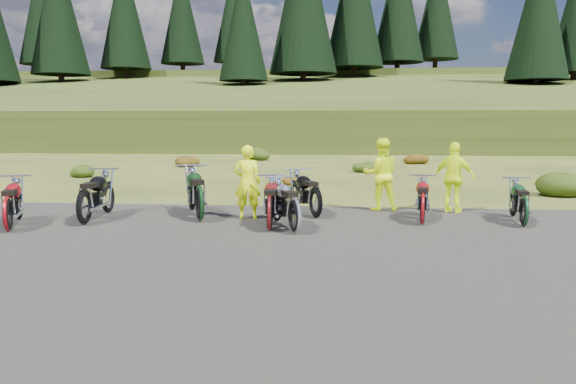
# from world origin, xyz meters

# --- Properties ---
(ground) EXTENTS (300.00, 300.00, 0.00)m
(ground) POSITION_xyz_m (0.00, 0.00, 0.00)
(ground) COLOR #324015
(ground) RESTS_ON ground
(gravel_pad) EXTENTS (20.00, 12.00, 0.04)m
(gravel_pad) POSITION_xyz_m (0.00, -2.00, 0.00)
(gravel_pad) COLOR black
(gravel_pad) RESTS_ON ground
(hill_slope) EXTENTS (300.00, 45.97, 9.37)m
(hill_slope) POSITION_xyz_m (0.00, 50.00, 0.00)
(hill_slope) COLOR #2D3913
(hill_slope) RESTS_ON ground
(hill_plateau) EXTENTS (300.00, 90.00, 9.17)m
(hill_plateau) POSITION_xyz_m (0.00, 110.00, 0.00)
(hill_plateau) COLOR #2D3913
(hill_plateau) RESTS_ON ground
(conifer_15) EXTENTS (7.92, 7.92, 20.00)m
(conifer_15) POSITION_xyz_m (-45.00, 76.00, 20.16)
(conifer_15) COLOR black
(conifer_15) RESTS_ON ground
(conifer_17) EXTENTS (7.04, 7.04, 18.00)m
(conifer_17) POSITION_xyz_m (-33.00, 57.00, 15.97)
(conifer_17) COLOR black
(conifer_17) RESTS_ON ground
(conifer_18) EXTENTS (6.60, 6.60, 17.00)m
(conifer_18) POSITION_xyz_m (-27.00, 63.00, 16.66)
(conifer_18) COLOR black
(conifer_18) RESTS_ON ground
(conifer_19) EXTENTS (6.16, 6.16, 16.00)m
(conifer_19) POSITION_xyz_m (-21.00, 69.00, 17.36)
(conifer_19) COLOR black
(conifer_19) RESTS_ON ground
(conifer_20) EXTENTS (5.72, 5.72, 15.00)m
(conifer_20) POSITION_xyz_m (-15.00, 75.00, 17.65)
(conifer_20) COLOR black
(conifer_20) RESTS_ON ground
(conifer_21) EXTENTS (5.28, 5.28, 14.00)m
(conifer_21) POSITION_xyz_m (-9.00, 50.00, 12.56)
(conifer_21) COLOR black
(conifer_21) RESTS_ON ground
(conifer_24) EXTENTS (7.04, 7.04, 18.00)m
(conifer_24) POSITION_xyz_m (9.00, 68.00, 18.16)
(conifer_24) COLOR black
(conifer_24) RESTS_ON ground
(conifer_25) EXTENTS (6.60, 6.60, 17.00)m
(conifer_25) POSITION_xyz_m (15.00, 74.00, 18.66)
(conifer_25) COLOR black
(conifer_25) RESTS_ON ground
(conifer_26) EXTENTS (6.16, 6.16, 16.00)m
(conifer_26) POSITION_xyz_m (21.00, 49.00, 13.37)
(conifer_26) COLOR black
(conifer_26) RESTS_ON ground
(shrub_1) EXTENTS (1.03, 1.03, 0.61)m
(shrub_1) POSITION_xyz_m (-9.10, 11.30, 0.31)
(shrub_1) COLOR #1B320C
(shrub_1) RESTS_ON ground
(shrub_2) EXTENTS (1.30, 1.30, 0.77)m
(shrub_2) POSITION_xyz_m (-6.20, 16.60, 0.38)
(shrub_2) COLOR #5B270B
(shrub_2) RESTS_ON ground
(shrub_3) EXTENTS (1.56, 1.56, 0.92)m
(shrub_3) POSITION_xyz_m (-3.30, 21.90, 0.46)
(shrub_3) COLOR #1B320C
(shrub_3) RESTS_ON ground
(shrub_4) EXTENTS (0.77, 0.77, 0.45)m
(shrub_4) POSITION_xyz_m (-0.40, 9.20, 0.23)
(shrub_4) COLOR #5B270B
(shrub_4) RESTS_ON ground
(shrub_5) EXTENTS (1.03, 1.03, 0.61)m
(shrub_5) POSITION_xyz_m (2.50, 14.50, 0.31)
(shrub_5) COLOR #1B320C
(shrub_5) RESTS_ON ground
(shrub_6) EXTENTS (1.30, 1.30, 0.77)m
(shrub_6) POSITION_xyz_m (5.40, 19.80, 0.38)
(shrub_6) COLOR #5B270B
(shrub_6) RESTS_ON ground
(shrub_7) EXTENTS (1.56, 1.56, 0.92)m
(shrub_7) POSITION_xyz_m (8.30, 7.10, 0.46)
(shrub_7) COLOR #1B320C
(shrub_7) RESTS_ON ground
(motorcycle_0) EXTENTS (0.88, 2.26, 1.16)m
(motorcycle_0) POSITION_xyz_m (-4.08, 0.92, 0.00)
(motorcycle_0) COLOR black
(motorcycle_0) RESTS_ON ground
(motorcycle_1) EXTENTS (1.42, 2.16, 1.08)m
(motorcycle_1) POSITION_xyz_m (-5.27, 0.03, 0.00)
(motorcycle_1) COLOR maroon
(motorcycle_1) RESTS_ON ground
(motorcycle_2) EXTENTS (1.57, 2.43, 1.21)m
(motorcycle_2) POSITION_xyz_m (-1.69, 1.56, 0.00)
(motorcycle_2) COLOR black
(motorcycle_2) RESTS_ON ground
(motorcycle_3) EXTENTS (1.39, 2.16, 1.07)m
(motorcycle_3) POSITION_xyz_m (0.53, 0.39, 0.00)
(motorcycle_3) COLOR silver
(motorcycle_3) RESTS_ON ground
(motorcycle_4) EXTENTS (0.85, 2.10, 1.07)m
(motorcycle_4) POSITION_xyz_m (0.00, 0.60, 0.00)
(motorcycle_4) COLOR #560E0F
(motorcycle_4) RESTS_ON ground
(motorcycle_5) EXTENTS (1.49, 2.17, 1.08)m
(motorcycle_5) POSITION_xyz_m (0.87, 2.25, 0.00)
(motorcycle_5) COLOR black
(motorcycle_5) RESTS_ON ground
(motorcycle_6) EXTENTS (0.89, 2.00, 1.01)m
(motorcycle_6) POSITION_xyz_m (3.21, 1.62, 0.00)
(motorcycle_6) COLOR maroon
(motorcycle_6) RESTS_ON ground
(motorcycle_7) EXTENTS (0.83, 1.93, 0.98)m
(motorcycle_7) POSITION_xyz_m (5.32, 1.57, 0.00)
(motorcycle_7) COLOR #0E3319
(motorcycle_7) RESTS_ON ground
(person_middle) EXTENTS (0.66, 0.48, 1.69)m
(person_middle) POSITION_xyz_m (-0.68, 1.97, 0.85)
(person_middle) COLOR #D8F10C
(person_middle) RESTS_ON ground
(person_right_a) EXTENTS (0.94, 0.76, 1.81)m
(person_right_a) POSITION_xyz_m (2.44, 3.54, 0.91)
(person_right_a) COLOR #D8F10C
(person_right_a) RESTS_ON ground
(person_right_b) EXTENTS (1.09, 0.87, 1.73)m
(person_right_b) POSITION_xyz_m (4.20, 3.34, 0.86)
(person_right_b) COLOR #D8F10C
(person_right_b) RESTS_ON ground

